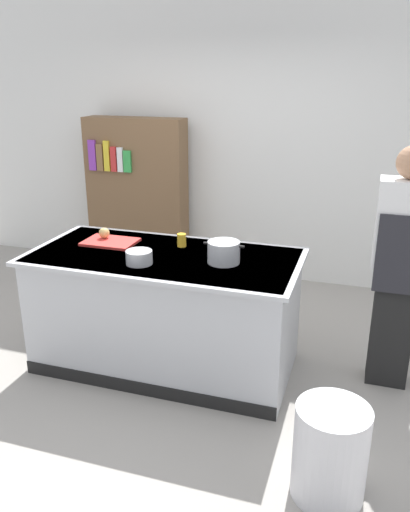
{
  "coord_description": "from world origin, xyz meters",
  "views": [
    {
      "loc": [
        1.37,
        -3.29,
        2.17
      ],
      "look_at": [
        0.25,
        0.2,
        0.85
      ],
      "focal_mm": 36.45,
      "sensor_mm": 36.0,
      "label": 1
    }
  ],
  "objects_px": {
    "mixing_bowl": "(139,257)",
    "juice_cup": "(182,240)",
    "person_chef": "(400,265)",
    "stock_pot": "(224,252)",
    "onion": "(104,233)",
    "bookshelf": "(137,197)",
    "trash_bin": "(330,452)"
  },
  "relations": [
    {
      "from": "onion",
      "to": "bookshelf",
      "type": "bearing_deg",
      "value": 106.32
    },
    {
      "from": "onion",
      "to": "trash_bin",
      "type": "distance_m",
      "value": 2.32
    },
    {
      "from": "juice_cup",
      "to": "trash_bin",
      "type": "xyz_separation_m",
      "value": [
        1.26,
        -1.19,
        -0.68
      ]
    },
    {
      "from": "onion",
      "to": "person_chef",
      "type": "xyz_separation_m",
      "value": [
        2.2,
        0.1,
        -0.05
      ]
    },
    {
      "from": "onion",
      "to": "mixing_bowl",
      "type": "height_order",
      "value": "onion"
    },
    {
      "from": "trash_bin",
      "to": "juice_cup",
      "type": "bearing_deg",
      "value": 136.65
    },
    {
      "from": "onion",
      "to": "trash_bin",
      "type": "height_order",
      "value": "onion"
    },
    {
      "from": "mixing_bowl",
      "to": "juice_cup",
      "type": "bearing_deg",
      "value": 71.25
    },
    {
      "from": "onion",
      "to": "bookshelf",
      "type": "relative_size",
      "value": 0.05
    },
    {
      "from": "trash_bin",
      "to": "bookshelf",
      "type": "distance_m",
      "value": 3.69
    },
    {
      "from": "mixing_bowl",
      "to": "bookshelf",
      "type": "xyz_separation_m",
      "value": [
        -0.96,
        2.02,
        -0.09
      ]
    },
    {
      "from": "person_chef",
      "to": "stock_pot",
      "type": "bearing_deg",
      "value": 101.99
    },
    {
      "from": "onion",
      "to": "bookshelf",
      "type": "height_order",
      "value": "bookshelf"
    },
    {
      "from": "bookshelf",
      "to": "mixing_bowl",
      "type": "bearing_deg",
      "value": -64.69
    },
    {
      "from": "onion",
      "to": "mixing_bowl",
      "type": "distance_m",
      "value": 0.62
    },
    {
      "from": "mixing_bowl",
      "to": "bookshelf",
      "type": "height_order",
      "value": "bookshelf"
    },
    {
      "from": "person_chef",
      "to": "onion",
      "type": "bearing_deg",
      "value": 90.53
    },
    {
      "from": "onion",
      "to": "mixing_bowl",
      "type": "xyz_separation_m",
      "value": [
        0.48,
        -0.39,
        -0.01
      ]
    },
    {
      "from": "person_chef",
      "to": "trash_bin",
      "type": "bearing_deg",
      "value": 164.01
    },
    {
      "from": "onion",
      "to": "mixing_bowl",
      "type": "relative_size",
      "value": 0.46
    },
    {
      "from": "mixing_bowl",
      "to": "juice_cup",
      "type": "height_order",
      "value": "juice_cup"
    },
    {
      "from": "onion",
      "to": "stock_pot",
      "type": "distance_m",
      "value": 1.05
    },
    {
      "from": "person_chef",
      "to": "bookshelf",
      "type": "relative_size",
      "value": 1.01
    },
    {
      "from": "mixing_bowl",
      "to": "person_chef",
      "type": "distance_m",
      "value": 1.79
    },
    {
      "from": "stock_pot",
      "to": "juice_cup",
      "type": "bearing_deg",
      "value": 148.95
    },
    {
      "from": "onion",
      "to": "juice_cup",
      "type": "distance_m",
      "value": 0.63
    },
    {
      "from": "mixing_bowl",
      "to": "trash_bin",
      "type": "height_order",
      "value": "mixing_bowl"
    },
    {
      "from": "mixing_bowl",
      "to": "person_chef",
      "type": "bearing_deg",
      "value": 16.11
    },
    {
      "from": "stock_pot",
      "to": "bookshelf",
      "type": "height_order",
      "value": "bookshelf"
    },
    {
      "from": "juice_cup",
      "to": "trash_bin",
      "type": "height_order",
      "value": "juice_cup"
    },
    {
      "from": "person_chef",
      "to": "bookshelf",
      "type": "height_order",
      "value": "person_chef"
    },
    {
      "from": "mixing_bowl",
      "to": "trash_bin",
      "type": "relative_size",
      "value": 0.34
    }
  ]
}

